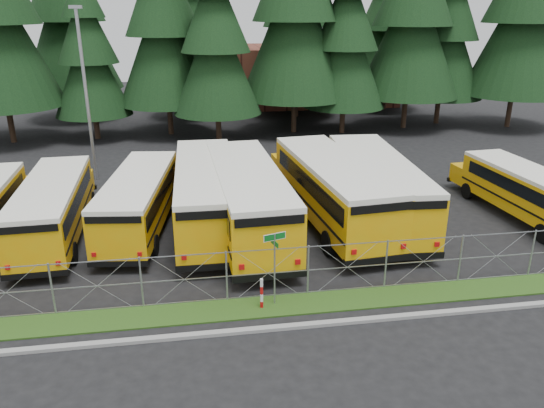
{
  "coord_description": "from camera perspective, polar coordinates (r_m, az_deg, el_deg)",
  "views": [
    {
      "loc": [
        -5.02,
        -17.96,
        10.16
      ],
      "look_at": [
        -1.56,
        4.0,
        1.78
      ],
      "focal_mm": 35.0,
      "sensor_mm": 36.0,
      "label": 1
    }
  ],
  "objects": [
    {
      "name": "bus_4",
      "position": [
        24.78,
        -2.78,
        0.49
      ],
      "size": [
        3.44,
        12.53,
        3.26
      ],
      "primitive_type": null,
      "rotation": [
        0.0,
        0.0,
        0.04
      ],
      "color": "orange",
      "rests_on": "ground"
    },
    {
      "name": "brick_building",
      "position": [
        59.44,
        1.84,
        13.72
      ],
      "size": [
        22.0,
        10.0,
        6.0
      ],
      "primitive_type": "cube",
      "color": "brown",
      "rests_on": "ground"
    },
    {
      "name": "conifer_8",
      "position": [
        50.35,
        18.21,
        17.33
      ],
      "size": [
        7.32,
        7.32,
        16.18
      ],
      "primitive_type": null,
      "color": "black",
      "rests_on": "ground"
    },
    {
      "name": "light_standard",
      "position": [
        33.47,
        -19.4,
        11.51
      ],
      "size": [
        0.7,
        0.35,
        10.14
      ],
      "color": "#97999F",
      "rests_on": "ground"
    },
    {
      "name": "bus_2",
      "position": [
        26.0,
        -13.95,
        0.27
      ],
      "size": [
        3.78,
        10.71,
        2.75
      ],
      "primitive_type": null,
      "rotation": [
        0.0,
        0.0,
        -0.13
      ],
      "color": "orange",
      "rests_on": "ground"
    },
    {
      "name": "bus_3",
      "position": [
        25.61,
        -7.08,
        0.94
      ],
      "size": [
        3.0,
        12.15,
        3.18
      ],
      "primitive_type": null,
      "rotation": [
        0.0,
        0.0,
        -0.01
      ],
      "color": "orange",
      "rests_on": "ground"
    },
    {
      "name": "conifer_9",
      "position": [
        51.0,
        25.56,
        18.23
      ],
      "size": [
        8.75,
        8.75,
        19.35
      ],
      "primitive_type": null,
      "color": "black",
      "rests_on": "ground"
    },
    {
      "name": "conifer_10",
      "position": [
        53.42,
        -21.33,
        18.85
      ],
      "size": [
        8.77,
        8.77,
        19.39
      ],
      "primitive_type": null,
      "color": "black",
      "rests_on": "ground"
    },
    {
      "name": "ground",
      "position": [
        21.24,
        5.9,
        -8.04
      ],
      "size": [
        120.0,
        120.0,
        0.0
      ],
      "primitive_type": "plane",
      "color": "black",
      "rests_on": "ground"
    },
    {
      "name": "conifer_3",
      "position": [
        44.52,
        -11.56,
        18.38
      ],
      "size": [
        7.87,
        7.87,
        17.4
      ],
      "primitive_type": null,
      "color": "black",
      "rests_on": "ground"
    },
    {
      "name": "conifer_6",
      "position": [
        44.7,
        7.96,
        17.04
      ],
      "size": [
        6.77,
        6.77,
        14.98
      ],
      "primitive_type": null,
      "color": "black",
      "rests_on": "ground"
    },
    {
      "name": "bus_1",
      "position": [
        26.25,
        -22.32,
        -0.51
      ],
      "size": [
        2.9,
        10.61,
        2.76
      ],
      "primitive_type": null,
      "rotation": [
        0.0,
        0.0,
        0.04
      ],
      "color": "orange",
      "rests_on": "ground"
    },
    {
      "name": "striped_bollard",
      "position": [
        18.95,
        -1.12,
        -9.65
      ],
      "size": [
        0.11,
        0.11,
        1.2
      ],
      "primitive_type": "cylinder",
      "color": "#B20C0C",
      "rests_on": "ground"
    },
    {
      "name": "street_sign",
      "position": [
        18.52,
        0.28,
        -5.37
      ],
      "size": [
        0.81,
        0.53,
        2.81
      ],
      "color": "#97999F",
      "rests_on": "ground"
    },
    {
      "name": "conifer_4",
      "position": [
        41.6,
        -6.09,
        16.94
      ],
      "size": [
        6.82,
        6.82,
        15.09
      ],
      "primitive_type": null,
      "color": "black",
      "rests_on": "ground"
    },
    {
      "name": "bus_5",
      "position": [
        26.07,
        6.18,
        1.42
      ],
      "size": [
        4.09,
        12.61,
        3.25
      ],
      "primitive_type": null,
      "rotation": [
        0.0,
        0.0,
        0.1
      ],
      "color": "orange",
      "rests_on": "ground"
    },
    {
      "name": "bus_6",
      "position": [
        26.85,
        10.93,
        1.69
      ],
      "size": [
        3.66,
        12.41,
        3.21
      ],
      "primitive_type": null,
      "rotation": [
        0.0,
        0.0,
        -0.06
      ],
      "color": "orange",
      "rests_on": "ground"
    },
    {
      "name": "bus_east",
      "position": [
        29.38,
        25.48,
        1.0
      ],
      "size": [
        3.08,
        9.95,
        2.57
      ],
      "primitive_type": null,
      "rotation": [
        0.0,
        0.0,
        0.08
      ],
      "color": "orange",
      "rests_on": "ground"
    },
    {
      "name": "conifer_2",
      "position": [
        44.47,
        -19.17,
        14.94
      ],
      "size": [
        5.95,
        5.95,
        13.15
      ],
      "primitive_type": null,
      "color": "black",
      "rests_on": "ground"
    },
    {
      "name": "curb",
      "position": [
        18.66,
        8.34,
        -12.37
      ],
      "size": [
        50.0,
        0.25,
        0.12
      ],
      "primitive_type": "cube",
      "color": "gray",
      "rests_on": "ground"
    },
    {
      "name": "conifer_13",
      "position": [
        56.35,
        12.58,
        18.65
      ],
      "size": [
        7.81,
        7.81,
        17.28
      ],
      "primitive_type": null,
      "color": "black",
      "rests_on": "ground"
    },
    {
      "name": "conifer_7",
      "position": [
        47.57,
        14.93,
        19.14
      ],
      "size": [
        8.54,
        8.54,
        18.88
      ],
      "primitive_type": null,
      "color": "black",
      "rests_on": "ground"
    },
    {
      "name": "conifer_12",
      "position": [
        51.25,
        2.76,
        19.49
      ],
      "size": [
        8.27,
        8.27,
        18.28
      ],
      "primitive_type": null,
      "color": "black",
      "rests_on": "ground"
    },
    {
      "name": "conifer_5",
      "position": [
        44.47,
        2.53,
        20.26
      ],
      "size": [
        8.93,
        8.93,
        19.75
      ],
      "primitive_type": null,
      "color": "black",
      "rests_on": "ground"
    },
    {
      "name": "conifer_11",
      "position": [
        51.84,
        -9.35,
        18.07
      ],
      "size": [
        7.28,
        7.28,
        16.11
      ],
      "primitive_type": null,
      "color": "black",
      "rests_on": "ground"
    },
    {
      "name": "grass_verge",
      "position": [
        19.81,
        7.15,
        -10.29
      ],
      "size": [
        50.0,
        1.4,
        0.06
      ],
      "primitive_type": "cube",
      "color": "#1C4012",
      "rests_on": "ground"
    },
    {
      "name": "chainlink_fence",
      "position": [
        19.92,
        6.73,
        -6.88
      ],
      "size": [
        44.0,
        0.1,
        2.0
      ],
      "primitive_type": null,
      "color": "#97999F",
      "rests_on": "ground"
    }
  ]
}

